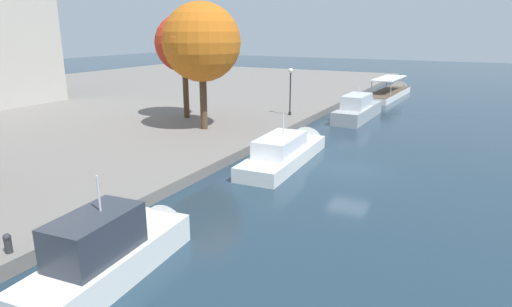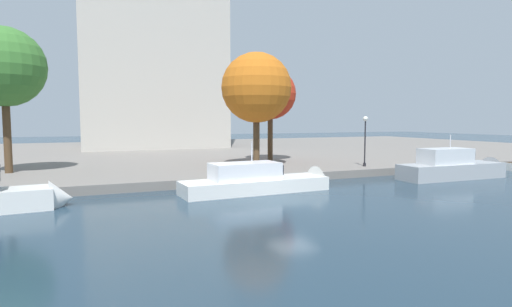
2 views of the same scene
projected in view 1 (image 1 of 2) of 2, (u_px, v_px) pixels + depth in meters
The scene contains 10 objects.
ground_plane at pixel (350, 170), 27.71m from camera, with size 220.00×220.00×0.00m, color #1E3342.
dock_promenade at pixel (3, 117), 43.05m from camera, with size 120.00×55.00×0.65m, color slate.
motor_yacht_1 at pixel (118, 251), 15.88m from camera, with size 8.43×2.87×4.57m.
motor_yacht_2 at pixel (288, 153), 29.65m from camera, with size 11.09×3.13×4.43m.
motor_yacht_3 at pixel (359, 111), 44.01m from camera, with size 10.41×2.71×4.41m.
tour_boat_4 at pixel (390, 94), 58.36m from camera, with size 14.87×3.64×3.74m.
mooring_bollard_0 at pixel (8, 243), 16.03m from camera, with size 0.29×0.29×0.77m.
lamp_post at pixel (290, 85), 41.41m from camera, with size 0.44×0.44×4.48m.
tree_2 at pixel (199, 43), 34.43m from camera, with size 6.24×6.24×10.14m.
tree_3 at pixel (185, 43), 39.08m from camera, with size 5.20×5.20×9.40m.
Camera 1 is at (-26.17, -6.79, 8.60)m, focal length 30.58 mm.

